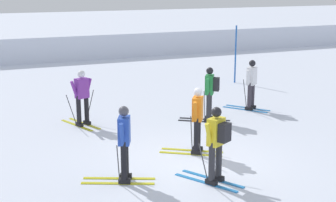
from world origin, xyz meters
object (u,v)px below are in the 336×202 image
(skier_blue, at_px, (124,142))
(trail_marker_pole, at_px, (236,54))
(skier_yellow, at_px, (217,141))
(skier_green, at_px, (210,91))
(skier_white, at_px, (251,83))
(skier_orange, at_px, (197,119))
(skier_purple, at_px, (82,96))

(skier_blue, bearing_deg, trail_marker_pole, 47.33)
(skier_yellow, relative_size, trail_marker_pole, 0.70)
(skier_green, bearing_deg, skier_yellow, -116.17)
(skier_blue, relative_size, skier_white, 1.00)
(skier_blue, xyz_separation_m, trail_marker_pole, (7.75, 8.40, 0.31))
(skier_blue, distance_m, skier_orange, 2.49)
(skier_white, height_order, skier_green, same)
(trail_marker_pole, bearing_deg, skier_blue, -132.67)
(skier_orange, bearing_deg, trail_marker_pole, 53.40)
(trail_marker_pole, bearing_deg, skier_orange, -126.60)
(skier_orange, bearing_deg, skier_purple, 120.68)
(skier_white, relative_size, trail_marker_pole, 0.70)
(skier_white, height_order, skier_yellow, same)
(skier_purple, xyz_separation_m, skier_green, (3.77, -1.05, 0.04))
(skier_blue, xyz_separation_m, skier_white, (5.89, 4.22, 0.00))
(skier_blue, distance_m, trail_marker_pole, 11.43)
(skier_yellow, xyz_separation_m, trail_marker_pole, (5.95, 9.27, 0.27))
(skier_yellow, xyz_separation_m, skier_green, (2.15, 4.38, 0.00))
(skier_orange, bearing_deg, skier_blue, -155.61)
(trail_marker_pole, bearing_deg, skier_purple, -153.13)
(skier_white, bearing_deg, trail_marker_pole, 66.04)
(skier_yellow, height_order, trail_marker_pole, trail_marker_pole)
(skier_orange, distance_m, skier_yellow, 1.95)
(skier_purple, bearing_deg, skier_orange, -59.32)
(skier_orange, relative_size, skier_white, 1.00)
(skier_purple, height_order, skier_orange, same)
(skier_orange, height_order, skier_white, same)
(skier_green, bearing_deg, skier_orange, -124.03)
(skier_purple, relative_size, skier_green, 1.00)
(skier_yellow, bearing_deg, skier_orange, 75.94)
(skier_green, bearing_deg, skier_white, 20.06)
(skier_white, bearing_deg, skier_purple, 176.55)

